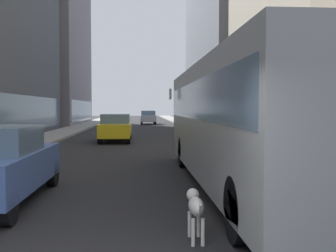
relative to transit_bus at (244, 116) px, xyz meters
name	(u,v)px	position (x,y,z in m)	size (l,w,h in m)	color
ground_plane	(138,129)	(-2.80, 28.50, -1.78)	(120.00, 120.00, 0.00)	#232326
sidewalk_left	(77,128)	(-8.50, 28.50, -1.70)	(2.40, 110.00, 0.15)	gray
sidewalk_right	(197,128)	(2.90, 28.50, -1.70)	(2.40, 110.00, 0.15)	gray
building_left_far	(37,26)	(-14.70, 39.34, 9.81)	(10.57, 18.13, 23.20)	slate
building_right_far	(246,23)	(9.10, 34.58, 9.58)	(10.66, 23.87, 22.72)	slate
transit_bus	(244,116)	(0.00, 0.00, 0.00)	(2.78, 11.53, 3.05)	#999EA3
car_silver_sedan	(148,117)	(-1.60, 39.01, -0.96)	(1.82, 4.17, 1.62)	#B7BABF
car_yellow_taxi	(116,127)	(-4.00, 14.08, -0.95)	(1.75, 4.68, 1.62)	yellow
dalmatian_dog	(195,206)	(-1.76, -3.94, -1.26)	(0.22, 0.96, 0.72)	white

